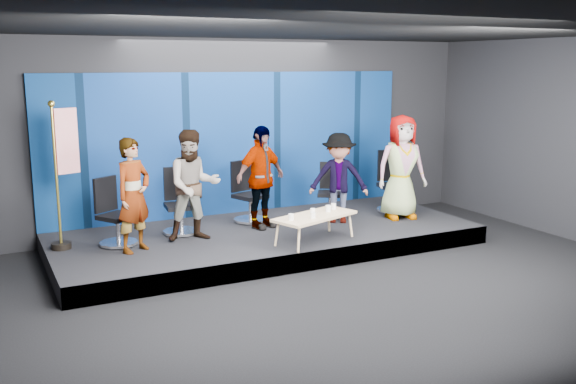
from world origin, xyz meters
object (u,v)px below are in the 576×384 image
Objects in this scene: panelist_d at (339,178)px; panelist_b at (194,186)px; chair_a at (115,223)px; mug_e at (333,206)px; mug_c at (313,211)px; chair_d at (330,199)px; panelist_a at (134,195)px; chair_b at (180,212)px; coffee_table at (315,217)px; mug_a at (291,217)px; panelist_c at (261,177)px; chair_e at (393,192)px; panelist_e at (401,167)px; mug_b at (313,215)px; mug_d at (328,209)px; flag_stand at (64,171)px; chair_c at (248,202)px.

panelist_b is at bearing -148.23° from panelist_d.
mug_e is (3.31, -0.98, 0.13)m from chair_a.
chair_d is at bearing 50.72° from mug_c.
panelist_a reaches higher than mug_e.
chair_b is 2.52m from mug_e.
mug_c is at bearing 88.74° from coffee_table.
chair_a reaches higher than mug_a.
chair_a is 0.70× the size of coffee_table.
chair_e is (2.74, 0.01, -0.49)m from panelist_c.
panelist_a is at bearing -135.92° from chair_b.
panelist_b is at bearing -171.60° from panelist_e.
panelist_a is 2.70m from mug_b.
flag_stand is (-3.82, 1.28, 0.70)m from mug_d.
chair_d is at bearing 44.44° from mug_a.
chair_a is 0.56× the size of panelist_e.
panelist_d is 1.44m from chair_e.
chair_c is at bearing 171.20° from panelist_e.
chair_d is at bearing -21.23° from panelist_a.
chair_d is 1.35m from mug_e.
chair_b reaches higher than chair_c.
coffee_table is at bearing -154.81° from mug_e.
chair_b is at bearing -158.61° from panelist_d.
panelist_b is 0.79× the size of flag_stand.
panelist_d is at bearing -4.43° from chair_b.
chair_d is (1.51, -0.27, -0.03)m from chair_c.
mug_e reaches higher than coffee_table.
flag_stand reaches higher than mug_c.
chair_c is at bearing -8.40° from panelist_a.
chair_b reaches higher than mug_a.
chair_a is 0.91× the size of chair_e.
panelist_d is (1.38, -0.26, -0.08)m from panelist_c.
mug_b is 0.97× the size of mug_e.
chair_a is 3.94m from chair_d.
mug_b is 0.89× the size of mug_d.
mug_b is at bearing -147.08° from mug_d.
chair_e is (3.99, 0.25, -0.50)m from panelist_b.
mug_b is 1.03× the size of mug_c.
mug_e is (0.95, 0.36, -0.00)m from mug_a.
chair_c is 1.66m from mug_c.
panelist_a reaches higher than chair_b.
panelist_a reaches higher than mug_b.
chair_b is 1.11× the size of chair_d.
flag_stand reaches higher than chair_e.
chair_e is at bearing 25.52° from mug_c.
panelist_a reaches higher than mug_a.
mug_c is at bearing -21.20° from panelist_b.
coffee_table is 0.23m from mug_b.
panelist_e reaches higher than chair_d.
mug_a is at bearing -150.27° from panelist_e.
chair_c is 11.27× the size of mug_e.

